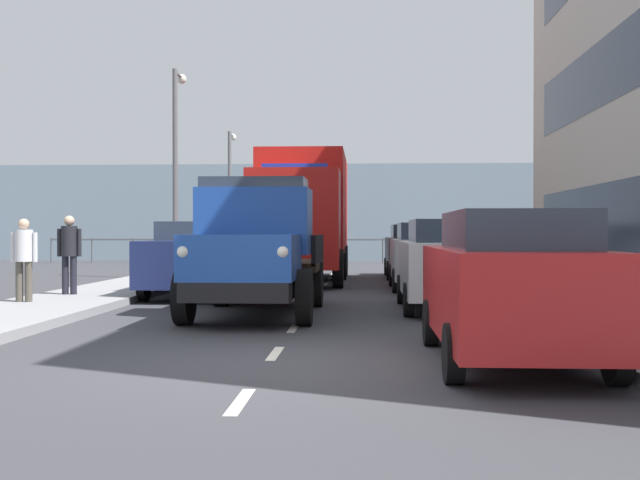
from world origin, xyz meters
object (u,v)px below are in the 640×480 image
at_px(car_white_kerbside_1, 451,263).
at_px(car_silver_kerbside_2, 428,255).
at_px(car_maroon_oppositeside_1, 239,251).
at_px(pedestrian_couple_b, 24,253).
at_px(car_navy_oppositeside_0, 199,257).
at_px(lamp_post_promenade, 176,152).
at_px(lorry_cargo_red, 303,212).
at_px(lamp_post_far, 230,183).
at_px(truck_vintage_blue, 255,250).
at_px(pedestrian_by_lamp, 69,248).
at_px(car_black_kerbside_3, 415,250).
at_px(car_teal_oppositeside_2, 265,247).
at_px(car_red_kerbside_near, 510,284).

xyz_separation_m(car_white_kerbside_1, car_silver_kerbside_2, (0.00, -5.44, 0.00)).
xyz_separation_m(car_maroon_oppositeside_1, pedestrian_couple_b, (2.68, 9.36, 0.18)).
relative_size(car_navy_oppositeside_0, lamp_post_promenade, 0.72).
height_order(lorry_cargo_red, lamp_post_far, lamp_post_far).
relative_size(truck_vintage_blue, pedestrian_by_lamp, 3.34).
bearing_deg(pedestrian_by_lamp, car_navy_oppositeside_0, -148.26).
relative_size(car_black_kerbside_3, car_teal_oppositeside_2, 1.13).
distance_m(lorry_cargo_red, car_black_kerbside_3, 4.18).
height_order(truck_vintage_blue, car_red_kerbside_near, truck_vintage_blue).
bearing_deg(truck_vintage_blue, car_maroon_oppositeside_1, -79.53).
xyz_separation_m(car_red_kerbside_near, car_maroon_oppositeside_1, (5.49, -15.15, 0.00)).
height_order(car_black_kerbside_3, car_navy_oppositeside_0, same).
height_order(car_silver_kerbside_2, pedestrian_by_lamp, pedestrian_by_lamp).
bearing_deg(lorry_cargo_red, car_red_kerbside_near, 103.25).
bearing_deg(pedestrian_couple_b, car_teal_oppositeside_2, -99.62).
bearing_deg(car_red_kerbside_near, car_white_kerbside_1, -90.00).
relative_size(lorry_cargo_red, car_navy_oppositeside_0, 1.76).
bearing_deg(lorry_cargo_red, car_navy_oppositeside_0, 70.47).
relative_size(car_maroon_oppositeside_1, pedestrian_couple_b, 2.88).
bearing_deg(lamp_post_far, car_black_kerbside_3, 128.82).
relative_size(car_maroon_oppositeside_1, car_teal_oppositeside_2, 1.14).
xyz_separation_m(lorry_cargo_red, pedestrian_couple_b, (4.68, 9.02, -0.99)).
distance_m(car_silver_kerbside_2, car_black_kerbside_3, 5.23).
height_order(pedestrian_by_lamp, lamp_post_promenade, lamp_post_promenade).
distance_m(car_white_kerbside_1, lamp_post_promenade, 12.73).
relative_size(truck_vintage_blue, car_white_kerbside_1, 1.38).
height_order(lorry_cargo_red, car_navy_oppositeside_0, lorry_cargo_red).
distance_m(car_silver_kerbside_2, car_teal_oppositeside_2, 11.43).
bearing_deg(pedestrian_couple_b, lamp_post_promenade, -93.24).
bearing_deg(car_maroon_oppositeside_1, lamp_post_far, -79.14).
xyz_separation_m(car_red_kerbside_near, pedestrian_by_lamp, (7.97, -7.62, 0.25)).
bearing_deg(car_white_kerbside_1, lamp_post_promenade, -52.02).
height_order(truck_vintage_blue, car_teal_oppositeside_2, truck_vintage_blue).
relative_size(lorry_cargo_red, lamp_post_promenade, 1.26).
relative_size(car_red_kerbside_near, car_teal_oppositeside_2, 1.06).
height_order(truck_vintage_blue, car_black_kerbside_3, truck_vintage_blue).
bearing_deg(car_black_kerbside_3, pedestrian_couple_b, 53.42).
distance_m(lorry_cargo_red, car_red_kerbside_near, 15.25).
bearing_deg(car_red_kerbside_near, pedestrian_by_lamp, -43.73).
bearing_deg(car_maroon_oppositeside_1, car_teal_oppositeside_2, -90.00).
height_order(pedestrian_couple_b, lamp_post_far, lamp_post_far).
xyz_separation_m(truck_vintage_blue, car_black_kerbside_3, (-3.57, -12.03, -0.28)).
xyz_separation_m(car_silver_kerbside_2, lamp_post_promenade, (7.60, -4.29, 3.12)).
bearing_deg(lamp_post_promenade, car_maroon_oppositeside_1, 161.57).
height_order(car_black_kerbside_3, pedestrian_couple_b, pedestrian_couple_b).
bearing_deg(car_navy_oppositeside_0, car_teal_oppositeside_2, -90.00).
relative_size(car_red_kerbside_near, car_silver_kerbside_2, 1.04).
xyz_separation_m(lorry_cargo_red, car_teal_oppositeside_2, (2.00, -6.79, -1.18)).
distance_m(car_silver_kerbside_2, pedestrian_couple_b, 10.00).
relative_size(car_maroon_oppositeside_1, pedestrian_by_lamp, 2.72).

